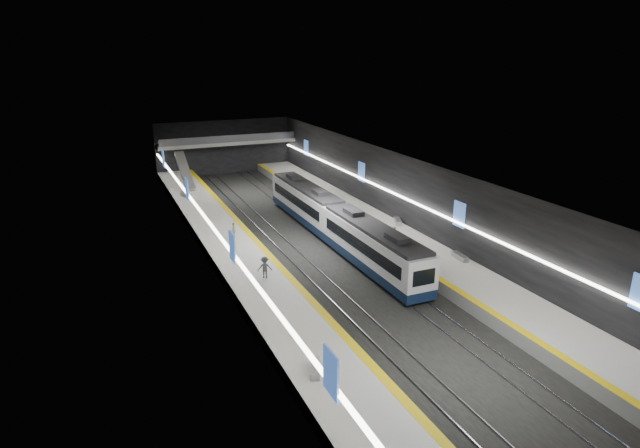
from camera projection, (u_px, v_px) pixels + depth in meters
name	position (u px, v px, depth m)	size (l,w,h in m)	color
ground	(316.00, 249.00, 50.32)	(70.00, 70.00, 0.00)	black
ceiling	(316.00, 166.00, 47.82)	(20.00, 70.00, 0.04)	beige
wall_left	(208.00, 222.00, 45.30)	(0.04, 70.00, 8.00)	black
wall_right	(409.00, 197.00, 52.85)	(0.04, 70.00, 8.00)	black
wall_back	(224.00, 147.00, 79.58)	(20.00, 0.04, 8.00)	black
platform_left	(238.00, 256.00, 47.34)	(5.00, 70.00, 1.00)	slate
tile_surface_left	(238.00, 251.00, 47.18)	(5.00, 70.00, 0.02)	#A8A8A3
tactile_strip_left	(262.00, 247.00, 48.00)	(0.60, 70.00, 0.02)	#E1BE0B
platform_right	(386.00, 234.00, 53.00)	(5.00, 70.00, 1.00)	slate
tile_surface_right	(386.00, 229.00, 52.84)	(5.00, 70.00, 0.02)	#A8A8A3
tactile_strip_right	(366.00, 232.00, 52.01)	(0.60, 70.00, 0.02)	#E1BE0B
rails	(316.00, 249.00, 50.31)	(6.52, 70.00, 0.12)	gray
train	(336.00, 221.00, 51.51)	(2.69, 30.05, 3.60)	#0F1E38
ad_posters	(312.00, 201.00, 49.79)	(19.94, 53.50, 2.20)	#4774D5
cove_light_left	(210.00, 224.00, 45.44)	(0.25, 68.60, 0.12)	white
cove_light_right	(407.00, 199.00, 52.83)	(0.25, 68.60, 0.12)	white
mezzanine_bridge	(227.00, 142.00, 77.44)	(20.00, 3.00, 1.50)	gray
escalator	(185.00, 171.00, 69.25)	(1.20, 8.00, 0.60)	#99999E
bench_left_near	(315.00, 368.00, 29.46)	(0.50, 1.80, 0.44)	#99999E
bench_left_far	(186.00, 195.00, 64.27)	(0.49, 1.76, 0.43)	#99999E
bench_right_near	(460.00, 257.00, 45.24)	(0.51, 1.84, 0.45)	#99999E
bench_right_far	(398.00, 221.00, 54.46)	(0.56, 2.02, 0.49)	#99999E
passenger_right_a	(394.00, 236.00, 48.23)	(0.64, 0.42, 1.75)	#AE5441
passenger_left_a	(234.00, 231.00, 49.93)	(0.95, 0.40, 1.62)	silver
passenger_left_b	(265.00, 268.00, 41.33)	(1.13, 0.65, 1.75)	#3E3E45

